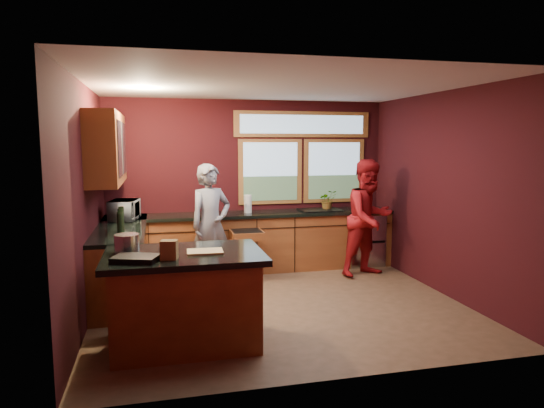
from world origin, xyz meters
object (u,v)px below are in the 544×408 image
object	(u,v)px
person_grey	(211,225)
stock_pot	(127,243)
island	(185,298)
cutting_board	(205,252)
person_red	(369,218)

from	to	relation	value
person_grey	stock_pot	xyz separation A→B (m)	(-1.03, -1.86, 0.17)
island	person_grey	size ratio (longest dim) A/B	0.90
island	stock_pot	bearing A→B (deg)	164.74
cutting_board	person_grey	bearing A→B (deg)	82.18
island	stock_pot	distance (m)	0.80
person_grey	cutting_board	bearing A→B (deg)	-122.48
cutting_board	person_red	bearing A→B (deg)	36.81
island	cutting_board	size ratio (longest dim) A/B	4.43
island	person_red	bearing A→B (deg)	34.18
person_grey	person_red	size ratio (longest dim) A/B	0.97
person_red	person_grey	bearing A→B (deg)	160.77
cutting_board	stock_pot	size ratio (longest dim) A/B	1.46
person_red	stock_pot	distance (m)	3.88
cutting_board	stock_pot	xyz separation A→B (m)	(-0.75, 0.20, 0.08)
stock_pot	cutting_board	bearing A→B (deg)	-14.93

